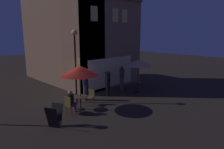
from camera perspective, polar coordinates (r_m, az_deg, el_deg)
ground_plane at (r=12.51m, az=-10.09°, el=-7.81°), size 60.00×60.00×0.00m
cafe_building at (r=16.77m, az=-9.82°, el=10.14°), size 6.07×9.01×7.48m
street_lamp_near_corner at (r=12.05m, az=-10.16°, el=6.21°), size 0.34×0.34×4.27m
menu_sandwich_board at (r=9.54m, az=-15.60°, el=-11.03°), size 0.86×0.82×1.00m
cafe_table_0 at (r=14.60m, az=7.06°, el=-2.92°), size 0.63×0.63×0.71m
cafe_table_1 at (r=11.32m, az=-8.68°, el=-6.88°), size 0.78×0.78×0.74m
patio_umbrella_0 at (r=14.28m, az=7.22°, el=3.25°), size 2.02×2.02×2.28m
patio_umbrella_1 at (r=10.93m, az=-8.93°, el=1.05°), size 2.05×2.05×2.41m
cafe_chair_0 at (r=10.79m, az=-11.72°, el=-7.93°), size 0.48×0.48×0.95m
cafe_chair_1 at (r=11.96m, az=-5.92°, el=-5.82°), size 0.50×0.50×0.90m
patron_seated_0 at (r=10.84m, az=-11.17°, el=-7.00°), size 0.54×0.41×1.24m
patron_standing_1 at (r=12.73m, az=-7.38°, el=-2.94°), size 0.31×0.31×1.84m
patron_standing_2 at (r=13.43m, az=-1.19°, el=-2.27°), size 0.35×0.35×1.78m
patron_standing_3 at (r=14.71m, az=2.70°, el=-1.03°), size 0.34×0.34×1.78m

